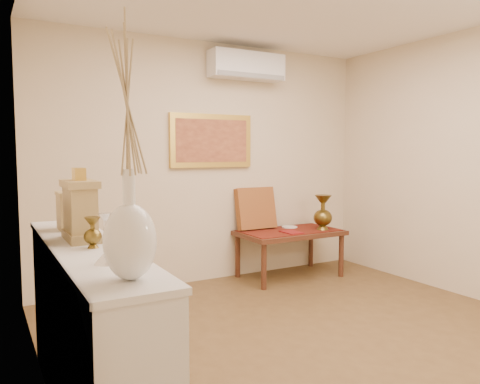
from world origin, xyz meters
TOP-DOWN VIEW (x-y plane):
  - floor at (0.00, 0.00)m, footprint 4.50×4.50m
  - wall_back at (0.00, 2.25)m, footprint 4.00×0.02m
  - wall_left at (-2.00, 0.00)m, footprint 0.02×4.50m
  - white_vase at (-1.81, -0.80)m, footprint 0.21×0.21m
  - candlestick at (-1.83, -0.48)m, footprint 0.11×0.11m
  - brass_urn_small at (-1.81, -0.10)m, footprint 0.09×0.09m
  - table_cloth at (0.85, 1.88)m, footprint 1.14×0.59m
  - brass_urn_tall at (1.22, 1.73)m, footprint 0.22×0.22m
  - plate at (0.96, 2.04)m, footprint 0.19×0.19m
  - menu at (0.77, 1.73)m, footprint 0.18×0.25m
  - cushion at (0.54, 2.15)m, footprint 0.49×0.20m
  - display_ledge at (-1.82, 0.00)m, footprint 0.37×2.02m
  - mantel_clock at (-1.82, 0.16)m, footprint 0.17×0.36m
  - wooden_chest at (-1.80, 0.57)m, footprint 0.16×0.21m
  - low_table at (0.85, 1.88)m, footprint 1.20×0.70m
  - painting at (0.00, 2.22)m, footprint 1.00×0.06m
  - ac_unit at (0.40, 2.12)m, footprint 0.90×0.25m

SIDE VIEW (x-z plane):
  - floor at x=0.00m, z-range 0.00..0.00m
  - low_table at x=0.85m, z-range 0.21..0.76m
  - display_ledge at x=-1.82m, z-range 0.00..0.98m
  - table_cloth at x=0.85m, z-range 0.55..0.56m
  - plate at x=0.96m, z-range 0.56..0.57m
  - menu at x=0.77m, z-range 0.56..0.57m
  - cushion at x=0.54m, z-range 0.55..1.06m
  - brass_urn_tall at x=1.22m, z-range 0.56..1.06m
  - brass_urn_small at x=-1.81m, z-range 0.98..1.19m
  - candlestick at x=-1.83m, z-range 0.98..1.21m
  - wooden_chest at x=-1.80m, z-range 0.98..1.22m
  - mantel_clock at x=-1.82m, z-range 0.95..1.36m
  - wall_back at x=0.00m, z-range 0.00..2.70m
  - wall_left at x=-2.00m, z-range 0.00..2.70m
  - white_vase at x=-1.81m, z-range 0.98..2.07m
  - painting at x=0.00m, z-range 1.30..1.90m
  - ac_unit at x=0.40m, z-range 2.30..2.60m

